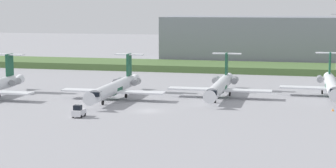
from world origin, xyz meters
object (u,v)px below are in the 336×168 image
object	(u,v)px
regional_jet_second	(115,87)
safety_cone_front_marker	(333,110)
regional_jet_third	(220,86)
baggage_tug	(79,112)
regional_jet_fourth	(332,84)

from	to	relation	value
regional_jet_second	safety_cone_front_marker	distance (m)	45.82
regional_jet_second	safety_cone_front_marker	xyz separation A→B (m)	(45.56, -4.38, -2.26)
regional_jet_third	safety_cone_front_marker	bearing A→B (deg)	-27.13
regional_jet_third	safety_cone_front_marker	distance (m)	26.49
regional_jet_third	baggage_tug	world-z (taller)	regional_jet_third
regional_jet_third	regional_jet_fourth	size ratio (longest dim) A/B	1.00
regional_jet_second	regional_jet_third	world-z (taller)	same
baggage_tug	regional_jet_second	bearing A→B (deg)	90.07
regional_jet_third	safety_cone_front_marker	size ratio (longest dim) A/B	56.36
baggage_tug	regional_jet_fourth	bearing A→B (deg)	38.00
regional_jet_third	regional_jet_fourth	bearing A→B (deg)	17.17
regional_jet_second	regional_jet_third	bearing A→B (deg)	19.13
regional_jet_second	safety_cone_front_marker	bearing A→B (deg)	-5.49
regional_jet_fourth	safety_cone_front_marker	world-z (taller)	regional_jet_fourth
regional_jet_fourth	baggage_tug	distance (m)	58.70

